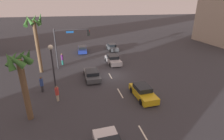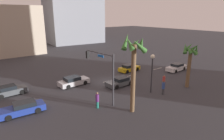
{
  "view_description": "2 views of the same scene",
  "coord_description": "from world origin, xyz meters",
  "px_view_note": "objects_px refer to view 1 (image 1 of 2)",
  "views": [
    {
      "loc": [
        -22.22,
        4.99,
        9.84
      ],
      "look_at": [
        -1.78,
        0.15,
        1.55
      ],
      "focal_mm": 28.0,
      "sensor_mm": 36.0,
      "label": 1
    },
    {
      "loc": [
        17.2,
        23.59,
        10.31
      ],
      "look_at": [
        -1.02,
        -0.13,
        1.68
      ],
      "focal_mm": 31.03,
      "sensor_mm": 36.0,
      "label": 2
    }
  ],
  "objects_px": {
    "car_1": "(112,47)",
    "car_3": "(143,92)",
    "traffic_signal": "(68,41)",
    "car_4": "(82,49)",
    "streetlamp": "(52,58)",
    "pedestrian_0": "(62,59)",
    "car_5": "(92,75)",
    "palm_tree_1": "(35,32)",
    "pedestrian_1": "(42,84)",
    "palm_tree_0": "(21,70)",
    "car_0": "(113,60)",
    "pedestrian_2": "(57,93)"
  },
  "relations": [
    {
      "from": "car_3",
      "to": "palm_tree_1",
      "type": "height_order",
      "value": "palm_tree_1"
    },
    {
      "from": "pedestrian_1",
      "to": "car_5",
      "type": "bearing_deg",
      "value": -68.32
    },
    {
      "from": "pedestrian_2",
      "to": "pedestrian_0",
      "type": "bearing_deg",
      "value": -0.99
    },
    {
      "from": "car_0",
      "to": "streetlamp",
      "type": "relative_size",
      "value": 0.87
    },
    {
      "from": "car_3",
      "to": "traffic_signal",
      "type": "relative_size",
      "value": 0.7
    },
    {
      "from": "traffic_signal",
      "to": "pedestrian_0",
      "type": "xyz_separation_m",
      "value": [
        1.67,
        1.18,
        -3.19
      ]
    },
    {
      "from": "car_0",
      "to": "pedestrian_2",
      "type": "bearing_deg",
      "value": 140.61
    },
    {
      "from": "traffic_signal",
      "to": "pedestrian_2",
      "type": "distance_m",
      "value": 10.55
    },
    {
      "from": "car_1",
      "to": "pedestrian_1",
      "type": "distance_m",
      "value": 20.35
    },
    {
      "from": "car_0",
      "to": "car_5",
      "type": "height_order",
      "value": "car_0"
    },
    {
      "from": "car_4",
      "to": "palm_tree_1",
      "type": "distance_m",
      "value": 12.94
    },
    {
      "from": "car_5",
      "to": "pedestrian_0",
      "type": "bearing_deg",
      "value": 30.96
    },
    {
      "from": "traffic_signal",
      "to": "palm_tree_0",
      "type": "bearing_deg",
      "value": 163.86
    },
    {
      "from": "palm_tree_0",
      "to": "traffic_signal",
      "type": "bearing_deg",
      "value": -16.14
    },
    {
      "from": "palm_tree_1",
      "to": "car_1",
      "type": "bearing_deg",
      "value": -53.51
    },
    {
      "from": "car_5",
      "to": "car_4",
      "type": "bearing_deg",
      "value": 0.98
    },
    {
      "from": "traffic_signal",
      "to": "pedestrian_1",
      "type": "relative_size",
      "value": 3.27
    },
    {
      "from": "pedestrian_2",
      "to": "car_3",
      "type": "bearing_deg",
      "value": -98.42
    },
    {
      "from": "traffic_signal",
      "to": "car_4",
      "type": "bearing_deg",
      "value": -16.68
    },
    {
      "from": "pedestrian_1",
      "to": "traffic_signal",
      "type": "bearing_deg",
      "value": -23.19
    },
    {
      "from": "streetlamp",
      "to": "pedestrian_1",
      "type": "bearing_deg",
      "value": 121.13
    },
    {
      "from": "pedestrian_0",
      "to": "palm_tree_0",
      "type": "distance_m",
      "value": 14.82
    },
    {
      "from": "car_0",
      "to": "car_4",
      "type": "height_order",
      "value": "car_0"
    },
    {
      "from": "car_5",
      "to": "palm_tree_1",
      "type": "distance_m",
      "value": 9.75
    },
    {
      "from": "car_3",
      "to": "palm_tree_0",
      "type": "distance_m",
      "value": 12.03
    },
    {
      "from": "car_3",
      "to": "pedestrian_1",
      "type": "xyz_separation_m",
      "value": [
        3.8,
        10.85,
        0.38
      ]
    },
    {
      "from": "car_0",
      "to": "palm_tree_0",
      "type": "relative_size",
      "value": 0.71
    },
    {
      "from": "car_3",
      "to": "streetlamp",
      "type": "xyz_separation_m",
      "value": [
        4.63,
        9.47,
        3.18
      ]
    },
    {
      "from": "car_1",
      "to": "car_5",
      "type": "height_order",
      "value": "car_1"
    },
    {
      "from": "car_1",
      "to": "car_3",
      "type": "distance_m",
      "value": 20.15
    },
    {
      "from": "car_3",
      "to": "car_0",
      "type": "bearing_deg",
      "value": 2.47
    },
    {
      "from": "streetlamp",
      "to": "pedestrian_0",
      "type": "height_order",
      "value": "streetlamp"
    },
    {
      "from": "car_3",
      "to": "pedestrian_0",
      "type": "bearing_deg",
      "value": 34.33
    },
    {
      "from": "car_5",
      "to": "streetlamp",
      "type": "xyz_separation_m",
      "value": [
        -1.57,
        4.67,
        3.21
      ]
    },
    {
      "from": "car_3",
      "to": "palm_tree_1",
      "type": "distance_m",
      "value": 16.6
    },
    {
      "from": "car_4",
      "to": "palm_tree_1",
      "type": "xyz_separation_m",
      "value": [
        -9.66,
        6.81,
        5.26
      ]
    },
    {
      "from": "car_3",
      "to": "car_4",
      "type": "distance_m",
      "value": 20.64
    },
    {
      "from": "car_0",
      "to": "traffic_signal",
      "type": "relative_size",
      "value": 0.75
    },
    {
      "from": "car_3",
      "to": "pedestrian_2",
      "type": "relative_size",
      "value": 2.47
    },
    {
      "from": "pedestrian_0",
      "to": "pedestrian_2",
      "type": "xyz_separation_m",
      "value": [
        -11.59,
        0.2,
        -0.1
      ]
    },
    {
      "from": "car_0",
      "to": "pedestrian_2",
      "type": "relative_size",
      "value": 2.65
    },
    {
      "from": "pedestrian_0",
      "to": "pedestrian_1",
      "type": "relative_size",
      "value": 1.02
    },
    {
      "from": "car_1",
      "to": "palm_tree_1",
      "type": "height_order",
      "value": "palm_tree_1"
    },
    {
      "from": "car_4",
      "to": "pedestrian_2",
      "type": "distance_m",
      "value": 19.11
    },
    {
      "from": "palm_tree_0",
      "to": "palm_tree_1",
      "type": "xyz_separation_m",
      "value": [
        11.58,
        0.58,
        1.22
      ]
    },
    {
      "from": "car_3",
      "to": "traffic_signal",
      "type": "bearing_deg",
      "value": 34.21
    },
    {
      "from": "streetlamp",
      "to": "traffic_signal",
      "type": "bearing_deg",
      "value": -15.28
    },
    {
      "from": "traffic_signal",
      "to": "palm_tree_1",
      "type": "relative_size",
      "value": 0.72
    },
    {
      "from": "car_3",
      "to": "pedestrian_2",
      "type": "xyz_separation_m",
      "value": [
        1.34,
        9.03,
        0.29
      ]
    },
    {
      "from": "streetlamp",
      "to": "palm_tree_0",
      "type": "bearing_deg",
      "value": 162.9
    }
  ]
}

